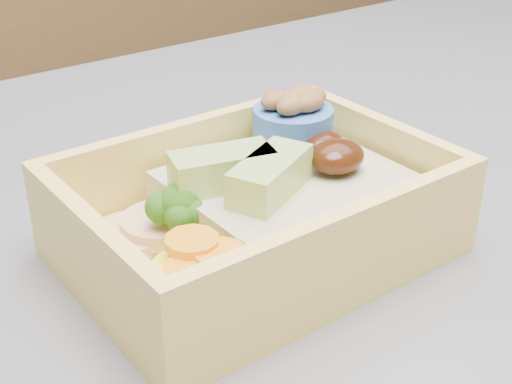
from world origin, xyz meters
TOP-DOWN VIEW (x-y plane):
  - bento_box at (-0.17, -0.04)m, footprint 0.20×0.14m

SIDE VIEW (x-z plane):
  - bento_box at x=-0.17m, z-range 0.91..0.98m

